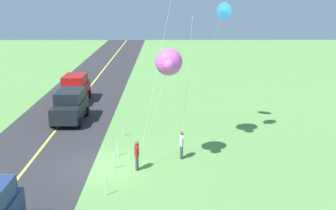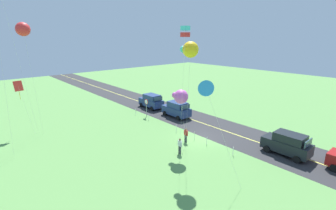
{
  "view_description": "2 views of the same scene",
  "coord_description": "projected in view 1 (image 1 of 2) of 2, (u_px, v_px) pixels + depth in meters",
  "views": [
    {
      "loc": [
        20.67,
        3.44,
        9.08
      ],
      "look_at": [
        -0.23,
        3.56,
        3.37
      ],
      "focal_mm": 44.73,
      "sensor_mm": 36.0,
      "label": 1
    },
    {
      "loc": [
        -16.73,
        19.42,
        11.17
      ],
      "look_at": [
        1.61,
        3.41,
        4.24
      ],
      "focal_mm": 25.7,
      "sensor_mm": 36.0,
      "label": 2
    }
  ],
  "objects": [
    {
      "name": "kite_orange_near",
      "position": [
        223.0,
        11.0,
        26.57
      ],
      "size": [
        2.38,
        2.84,
        8.4
      ],
      "color": "silver",
      "rests_on": "ground"
    },
    {
      "name": "car_parked_west_far",
      "position": [
        75.0,
        88.0,
        35.31
      ],
      "size": [
        4.4,
        2.12,
        2.24
      ],
      "color": "maroon",
      "rests_on": "ground"
    },
    {
      "name": "fence_post_3",
      "position": [
        106.0,
        186.0,
        19.12
      ],
      "size": [
        0.05,
        0.05,
        0.9
      ],
      "primitive_type": "cylinder",
      "color": "silver",
      "rests_on": "ground"
    },
    {
      "name": "road_centre_stripe",
      "position": [
        26.0,
        167.0,
        22.29
      ],
      "size": [
        120.0,
        0.16,
        0.0
      ],
      "primitive_type": "cube",
      "color": "#E5E04C",
      "rests_on": "asphalt_road"
    },
    {
      "name": "person_adult_companion",
      "position": [
        182.0,
        144.0,
        23.27
      ],
      "size": [
        0.58,
        0.22,
        1.6
      ],
      "rotation": [
        0.0,
        0.0,
        6.01
      ],
      "color": "#3F3F47",
      "rests_on": "ground"
    },
    {
      "name": "car_parked_west_near",
      "position": [
        70.0,
        106.0,
        29.92
      ],
      "size": [
        4.4,
        2.12,
        2.24
      ],
      "color": "black",
      "rests_on": "ground"
    },
    {
      "name": "kite_green_far",
      "position": [
        169.0,
        62.0,
        21.31
      ],
      "size": [
        1.9,
        2.29,
        6.28
      ],
      "color": "silver",
      "rests_on": "ground"
    },
    {
      "name": "asphalt_road",
      "position": [
        26.0,
        167.0,
        22.29
      ],
      "size": [
        120.0,
        7.0,
        0.0
      ],
      "primitive_type": "cube",
      "color": "#2D2D30",
      "rests_on": "ground"
    },
    {
      "name": "fence_post_1",
      "position": [
        118.0,
        148.0,
        23.75
      ],
      "size": [
        0.05,
        0.05,
        0.9
      ],
      "primitive_type": "cylinder",
      "color": "silver",
      "rests_on": "ground"
    },
    {
      "name": "ground_plane",
      "position": [
        101.0,
        168.0,
        22.33
      ],
      "size": [
        120.0,
        120.0,
        0.1
      ],
      "primitive_type": "cube",
      "color": "#60994C"
    },
    {
      "name": "fence_post_0",
      "position": [
        123.0,
        130.0,
        26.94
      ],
      "size": [
        0.05,
        0.05,
        0.9
      ],
      "primitive_type": "cylinder",
      "color": "silver",
      "rests_on": "ground"
    },
    {
      "name": "fence_post_2",
      "position": [
        114.0,
        161.0,
        22.0
      ],
      "size": [
        0.05,
        0.05,
        0.9
      ],
      "primitive_type": "cylinder",
      "color": "silver",
      "rests_on": "ground"
    },
    {
      "name": "person_adult_near",
      "position": [
        137.0,
        154.0,
        21.76
      ],
      "size": [
        0.58,
        0.22,
        1.6
      ],
      "rotation": [
        0.0,
        0.0,
        2.44
      ],
      "color": "#3F3F47",
      "rests_on": "ground"
    }
  ]
}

